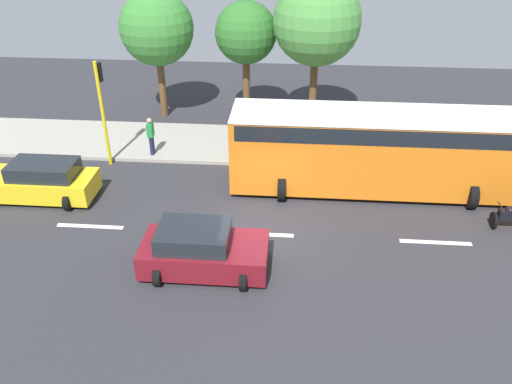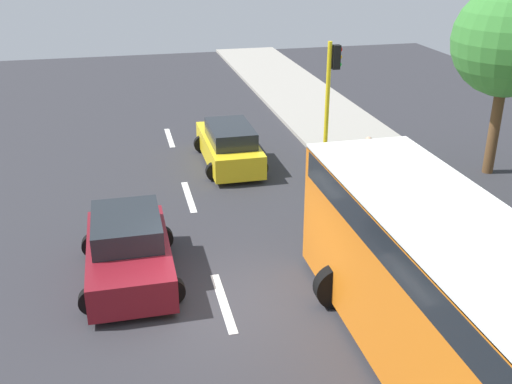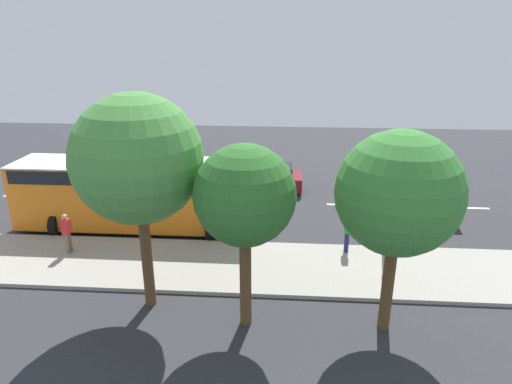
{
  "view_description": "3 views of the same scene",
  "coord_description": "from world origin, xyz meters",
  "px_view_note": "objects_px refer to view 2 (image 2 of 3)",
  "views": [
    {
      "loc": [
        -14.57,
        -1.07,
        10.39
      ],
      "look_at": [
        1.4,
        0.21,
        0.87
      ],
      "focal_mm": 36.23,
      "sensor_mm": 36.0,
      "label": 1
    },
    {
      "loc": [
        -1.91,
        -11.3,
        7.71
      ],
      "look_at": [
        1.23,
        2.02,
        1.74
      ],
      "focal_mm": 42.27,
      "sensor_mm": 36.0,
      "label": 2
    },
    {
      "loc": [
        22.21,
        2.59,
        8.78
      ],
      "look_at": [
        1.05,
        1.08,
        0.99
      ],
      "focal_mm": 31.15,
      "sensor_mm": 36.0,
      "label": 3
    }
  ],
  "objects_px": {
    "car_yellow_cab": "(229,146)",
    "street_tree_center": "(509,41)",
    "pedestrian_near_signal": "(367,160)",
    "car_maroon": "(129,251)",
    "traffic_light_corner": "(331,90)",
    "city_bus": "(480,322)"
  },
  "relations": [
    {
      "from": "car_maroon",
      "to": "pedestrian_near_signal",
      "type": "distance_m",
      "value": 8.33
    },
    {
      "from": "city_bus",
      "to": "street_tree_center",
      "type": "bearing_deg",
      "value": 55.51
    },
    {
      "from": "pedestrian_near_signal",
      "to": "street_tree_center",
      "type": "relative_size",
      "value": 0.27
    },
    {
      "from": "street_tree_center",
      "to": "traffic_light_corner",
      "type": "bearing_deg",
      "value": 168.96
    },
    {
      "from": "pedestrian_near_signal",
      "to": "street_tree_center",
      "type": "height_order",
      "value": "street_tree_center"
    },
    {
      "from": "street_tree_center",
      "to": "car_maroon",
      "type": "bearing_deg",
      "value": -161.48
    },
    {
      "from": "car_maroon",
      "to": "street_tree_center",
      "type": "distance_m",
      "value": 13.52
    },
    {
      "from": "car_maroon",
      "to": "street_tree_center",
      "type": "relative_size",
      "value": 0.62
    },
    {
      "from": "car_yellow_cab",
      "to": "traffic_light_corner",
      "type": "xyz_separation_m",
      "value": [
        3.05,
        -1.71,
        2.22
      ]
    },
    {
      "from": "car_yellow_cab",
      "to": "traffic_light_corner",
      "type": "bearing_deg",
      "value": -29.26
    },
    {
      "from": "city_bus",
      "to": "street_tree_center",
      "type": "xyz_separation_m",
      "value": [
        6.83,
        9.94,
        2.61
      ]
    },
    {
      "from": "car_yellow_cab",
      "to": "street_tree_center",
      "type": "xyz_separation_m",
      "value": [
        8.55,
        -2.78,
        3.75
      ]
    },
    {
      "from": "car_maroon",
      "to": "city_bus",
      "type": "xyz_separation_m",
      "value": [
        5.49,
        -5.82,
        1.14
      ]
    },
    {
      "from": "car_maroon",
      "to": "traffic_light_corner",
      "type": "distance_m",
      "value": 8.86
    },
    {
      "from": "city_bus",
      "to": "pedestrian_near_signal",
      "type": "distance_m",
      "value": 9.6
    },
    {
      "from": "city_bus",
      "to": "car_yellow_cab",
      "type": "bearing_deg",
      "value": 97.71
    },
    {
      "from": "city_bus",
      "to": "street_tree_center",
      "type": "relative_size",
      "value": 1.75
    },
    {
      "from": "traffic_light_corner",
      "to": "street_tree_center",
      "type": "bearing_deg",
      "value": -11.04
    },
    {
      "from": "traffic_light_corner",
      "to": "street_tree_center",
      "type": "distance_m",
      "value": 5.81
    },
    {
      "from": "traffic_light_corner",
      "to": "car_maroon",
      "type": "bearing_deg",
      "value": -142.69
    },
    {
      "from": "car_yellow_cab",
      "to": "pedestrian_near_signal",
      "type": "xyz_separation_m",
      "value": [
        3.76,
        -3.38,
        0.35
      ]
    },
    {
      "from": "car_maroon",
      "to": "city_bus",
      "type": "height_order",
      "value": "city_bus"
    }
  ]
}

